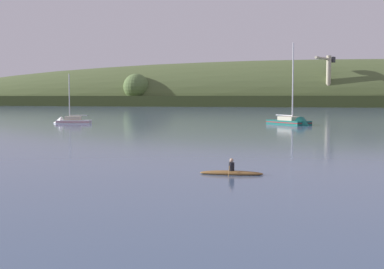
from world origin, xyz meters
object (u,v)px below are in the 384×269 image
(sailboat_midwater_white, at_px, (293,124))
(sailboat_near_mooring, at_px, (69,122))
(canoe_with_paddler, at_px, (231,173))
(dockside_crane, at_px, (328,81))

(sailboat_midwater_white, bearing_deg, sailboat_near_mooring, -126.10)
(sailboat_midwater_white, bearing_deg, canoe_with_paddler, -43.66)
(sailboat_midwater_white, bearing_deg, dockside_crane, 134.39)
(sailboat_near_mooring, bearing_deg, sailboat_midwater_white, 174.24)
(dockside_crane, relative_size, canoe_with_paddler, 6.30)
(sailboat_near_mooring, xyz_separation_m, sailboat_midwater_white, (35.84, 7.26, -0.11))
(dockside_crane, height_order, canoe_with_paddler, dockside_crane)
(dockside_crane, bearing_deg, canoe_with_paddler, 20.38)
(dockside_crane, distance_m, sailboat_midwater_white, 161.93)
(dockside_crane, xyz_separation_m, sailboat_midwater_white, (5.47, -161.42, -11.67))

